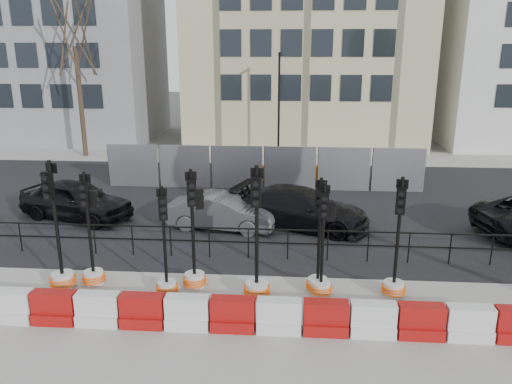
# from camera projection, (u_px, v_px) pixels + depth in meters

# --- Properties ---
(ground) EXTENTS (120.00, 120.00, 0.00)m
(ground) POSITION_uv_depth(u_px,v_px,m) (245.00, 276.00, 14.16)
(ground) COLOR #51514C
(ground) RESTS_ON ground
(sidewalk_near) EXTENTS (40.00, 6.00, 0.02)m
(sidewalk_near) POSITION_uv_depth(u_px,v_px,m) (232.00, 334.00, 11.28)
(sidewalk_near) COLOR gray
(sidewalk_near) RESTS_ON ground
(road) EXTENTS (40.00, 14.00, 0.03)m
(road) POSITION_uv_depth(u_px,v_px,m) (260.00, 202.00, 20.86)
(road) COLOR black
(road) RESTS_ON ground
(sidewalk_far) EXTENTS (40.00, 4.00, 0.02)m
(sidewalk_far) POSITION_uv_depth(u_px,v_px,m) (270.00, 157.00, 29.48)
(sidewalk_far) COLOR gray
(sidewalk_far) RESTS_ON ground
(building_grey) EXTENTS (11.00, 9.06, 14.00)m
(building_grey) POSITION_uv_depth(u_px,v_px,m) (72.00, 36.00, 34.23)
(building_grey) COLOR gray
(building_grey) RESTS_ON ground
(building_cream) EXTENTS (15.00, 10.06, 18.00)m
(building_cream) POSITION_uv_depth(u_px,v_px,m) (306.00, 3.00, 32.56)
(building_cream) COLOR beige
(building_cream) RESTS_ON ground
(kerb_railing) EXTENTS (18.00, 0.04, 1.00)m
(kerb_railing) POSITION_uv_depth(u_px,v_px,m) (248.00, 238.00, 15.12)
(kerb_railing) COLOR black
(kerb_railing) RESTS_ON ground
(heras_fencing) EXTENTS (14.33, 1.72, 2.00)m
(heras_fencing) POSITION_uv_depth(u_px,v_px,m) (276.00, 171.00, 23.38)
(heras_fencing) COLOR gray
(heras_fencing) RESTS_ON ground
(lamp_post_far) EXTENTS (0.12, 0.56, 6.00)m
(lamp_post_far) POSITION_uv_depth(u_px,v_px,m) (279.00, 104.00, 27.57)
(lamp_post_far) COLOR black
(lamp_post_far) RESTS_ON ground
(tree_bare_far) EXTENTS (2.00, 2.00, 9.00)m
(tree_bare_far) POSITION_uv_depth(u_px,v_px,m) (75.00, 40.00, 27.91)
(tree_bare_far) COLOR #473828
(tree_bare_far) RESTS_ON ground
(barrier_row) EXTENTS (13.60, 0.50, 0.80)m
(barrier_row) POSITION_uv_depth(u_px,v_px,m) (233.00, 315.00, 11.38)
(barrier_row) COLOR #A90D11
(barrier_row) RESTS_ON ground
(traffic_signal_a) EXTENTS (0.69, 0.69, 3.53)m
(traffic_signal_a) POSITION_uv_depth(u_px,v_px,m) (60.00, 263.00, 13.26)
(traffic_signal_a) COLOR silver
(traffic_signal_a) RESTS_ON ground
(traffic_signal_b) EXTENTS (0.63, 0.63, 3.18)m
(traffic_signal_b) POSITION_uv_depth(u_px,v_px,m) (92.00, 259.00, 13.46)
(traffic_signal_b) COLOR silver
(traffic_signal_b) RESTS_ON ground
(traffic_signal_c) EXTENTS (0.58, 0.58, 2.95)m
(traffic_signal_c) POSITION_uv_depth(u_px,v_px,m) (166.00, 273.00, 12.94)
(traffic_signal_c) COLOR silver
(traffic_signal_c) RESTS_ON ground
(traffic_signal_d) EXTENTS (0.65, 0.65, 3.29)m
(traffic_signal_d) POSITION_uv_depth(u_px,v_px,m) (194.00, 260.00, 13.29)
(traffic_signal_d) COLOR silver
(traffic_signal_d) RESTS_ON ground
(traffic_signal_e) EXTENTS (0.69, 0.69, 3.52)m
(traffic_signal_e) POSITION_uv_depth(u_px,v_px,m) (257.00, 272.00, 12.75)
(traffic_signal_e) COLOR silver
(traffic_signal_e) RESTS_ON ground
(traffic_signal_f) EXTENTS (0.60, 0.60, 3.05)m
(traffic_signal_f) POSITION_uv_depth(u_px,v_px,m) (322.00, 270.00, 12.87)
(traffic_signal_f) COLOR silver
(traffic_signal_f) RESTS_ON ground
(traffic_signal_g) EXTENTS (0.62, 0.62, 3.13)m
(traffic_signal_g) POSITION_uv_depth(u_px,v_px,m) (318.00, 269.00, 13.09)
(traffic_signal_g) COLOR silver
(traffic_signal_g) RESTS_ON ground
(traffic_signal_h) EXTENTS (0.63, 0.63, 3.21)m
(traffic_signal_h) POSITION_uv_depth(u_px,v_px,m) (395.00, 273.00, 12.85)
(traffic_signal_h) COLOR silver
(traffic_signal_h) RESTS_ON ground
(car_a) EXTENTS (4.34, 5.41, 1.49)m
(car_a) POSITION_uv_depth(u_px,v_px,m) (76.00, 200.00, 18.70)
(car_a) COLOR black
(car_a) RESTS_ON ground
(car_b) EXTENTS (2.48, 4.24, 1.27)m
(car_b) POSITION_uv_depth(u_px,v_px,m) (222.00, 212.00, 17.69)
(car_b) COLOR #49494E
(car_b) RESTS_ON ground
(car_c) EXTENTS (5.04, 6.15, 1.42)m
(car_c) POSITION_uv_depth(u_px,v_px,m) (301.00, 208.00, 17.84)
(car_c) COLOR black
(car_c) RESTS_ON ground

